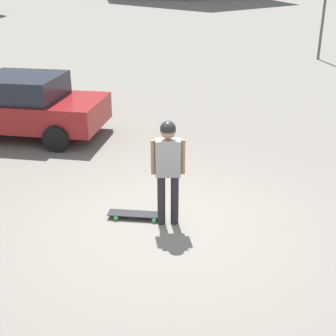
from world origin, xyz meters
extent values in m
plane|color=gray|center=(0.00, 0.00, 0.00)|extent=(220.00, 220.00, 0.00)
cylinder|color=#262628|center=(-0.08, 0.07, 0.43)|extent=(0.13, 0.13, 0.86)
cylinder|color=#262628|center=(0.08, -0.07, 0.43)|extent=(0.13, 0.13, 0.86)
cube|color=#999999|center=(0.00, 0.00, 1.15)|extent=(0.42, 0.40, 0.59)
cylinder|color=#9E7051|center=(-0.17, 0.15, 1.16)|extent=(0.07, 0.07, 0.56)
cylinder|color=#9E7051|center=(0.17, -0.15, 1.16)|extent=(0.07, 0.07, 0.56)
sphere|color=#9E7051|center=(0.00, 0.00, 1.58)|extent=(0.23, 0.23, 0.23)
sphere|color=black|center=(0.00, 0.00, 1.62)|extent=(0.24, 0.24, 0.24)
cube|color=#232328|center=(-0.28, 0.48, 0.08)|extent=(0.79, 0.86, 0.01)
cylinder|color=green|center=(-0.58, 0.64, 0.04)|extent=(0.07, 0.08, 0.07)
cylinder|color=green|center=(-0.39, 0.81, 0.04)|extent=(0.07, 0.08, 0.07)
cylinder|color=green|center=(-0.17, 0.16, 0.04)|extent=(0.07, 0.08, 0.07)
cylinder|color=green|center=(0.03, 0.33, 0.04)|extent=(0.07, 0.08, 0.07)
cube|color=maroon|center=(0.31, 5.66, 0.62)|extent=(3.94, 4.33, 0.64)
cube|color=#1E232D|center=(0.38, 5.58, 1.21)|extent=(2.44, 2.46, 0.54)
cylinder|color=black|center=(0.34, 4.10, 0.30)|extent=(0.53, 0.60, 0.61)
cylinder|color=black|center=(1.82, 5.25, 0.30)|extent=(0.53, 0.60, 0.61)
cylinder|color=#59595E|center=(15.05, 6.35, 2.36)|extent=(0.12, 0.12, 4.72)
camera|label=1|loc=(-4.49, -4.91, 3.84)|focal=50.00mm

